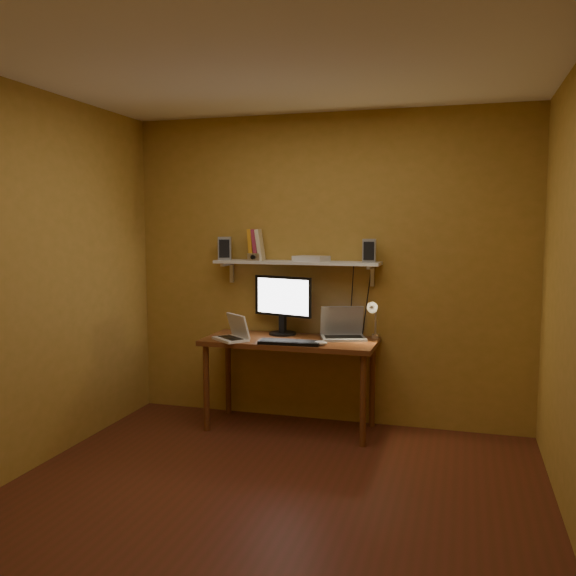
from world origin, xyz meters
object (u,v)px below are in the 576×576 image
(mouse, at_px, (320,343))
(shelf_camera, at_px, (254,257))
(desk_lamp, at_px, (374,315))
(speaker_right, at_px, (369,251))
(speaker_left, at_px, (225,248))
(wall_shelf, at_px, (297,263))
(desk, at_px, (290,349))
(monitor, at_px, (283,302))
(keyboard, at_px, (290,342))
(router, at_px, (311,259))
(laptop, at_px, (343,330))
(netbook, at_px, (234,333))

(mouse, height_order, shelf_camera, shelf_camera)
(desk_lamp, height_order, speaker_right, speaker_right)
(desk_lamp, bearing_deg, speaker_left, 177.23)
(desk_lamp, relative_size, speaker_right, 2.00)
(wall_shelf, bearing_deg, desk, -90.00)
(monitor, distance_m, mouse, 0.62)
(speaker_left, bearing_deg, speaker_right, -19.01)
(desk, relative_size, speaker_left, 7.09)
(keyboard, xyz_separation_m, speaker_left, (-0.69, 0.39, 0.71))
(shelf_camera, distance_m, router, 0.48)
(desk, xyz_separation_m, mouse, (0.30, -0.19, 0.10))
(desk, bearing_deg, speaker_right, 16.33)
(desk, relative_size, monitor, 2.63)
(monitor, bearing_deg, desk, -40.23)
(laptop, bearing_deg, shelf_camera, 162.67)
(desk, xyz_separation_m, speaker_left, (-0.64, 0.19, 0.81))
(desk, bearing_deg, netbook, -158.91)
(wall_shelf, distance_m, mouse, 0.77)
(desk, bearing_deg, speaker_left, 163.56)
(speaker_left, height_order, shelf_camera, speaker_left)
(desk_lamp, bearing_deg, wall_shelf, 174.12)
(netbook, relative_size, speaker_left, 1.74)
(monitor, height_order, speaker_right, speaker_right)
(speaker_right, xyz_separation_m, shelf_camera, (-0.96, -0.06, -0.06))
(netbook, distance_m, keyboard, 0.48)
(desk, bearing_deg, monitor, 122.89)
(wall_shelf, xyz_separation_m, netbook, (-0.42, -0.36, -0.55))
(shelf_camera, xyz_separation_m, router, (0.48, 0.07, -0.01))
(netbook, height_order, speaker_right, speaker_right)
(speaker_right, bearing_deg, mouse, -134.43)
(mouse, xyz_separation_m, desk_lamp, (0.36, 0.32, 0.19))
(desk_lamp, distance_m, speaker_left, 1.40)
(wall_shelf, relative_size, monitor, 2.63)
(speaker_left, height_order, router, speaker_left)
(netbook, bearing_deg, monitor, 88.11)
(desk, distance_m, laptop, 0.46)
(speaker_left, bearing_deg, wall_shelf, -18.08)
(keyboard, bearing_deg, mouse, -1.84)
(laptop, height_order, keyboard, laptop)
(monitor, xyz_separation_m, shelf_camera, (-0.23, -0.06, 0.38))
(mouse, relative_size, desk_lamp, 0.28)
(wall_shelf, height_order, router, router)
(desk, distance_m, desk_lamp, 0.73)
(desk_lamp, relative_size, router, 1.39)
(keyboard, xyz_separation_m, speaker_right, (0.55, 0.38, 0.71))
(desk, distance_m, keyboard, 0.23)
(monitor, relative_size, router, 1.98)
(mouse, bearing_deg, desk, 136.45)
(monitor, distance_m, desk_lamp, 0.78)
(wall_shelf, xyz_separation_m, router, (0.13, -0.00, 0.04))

